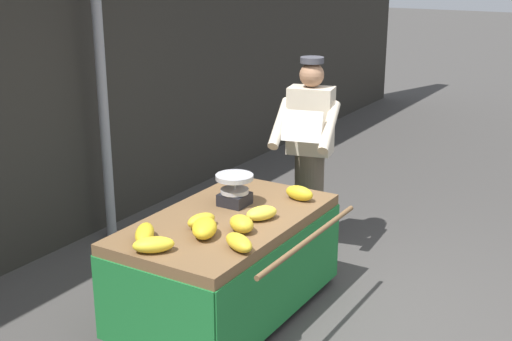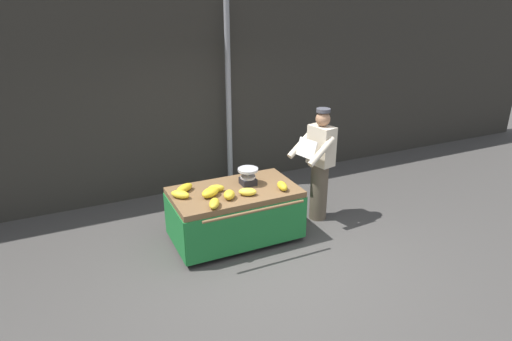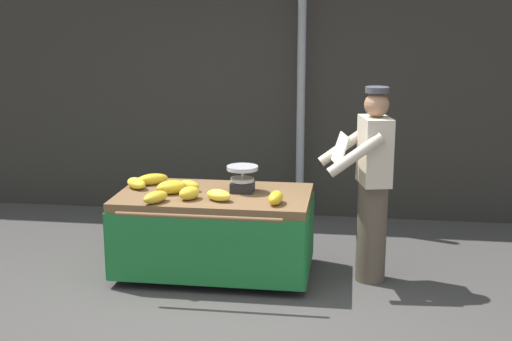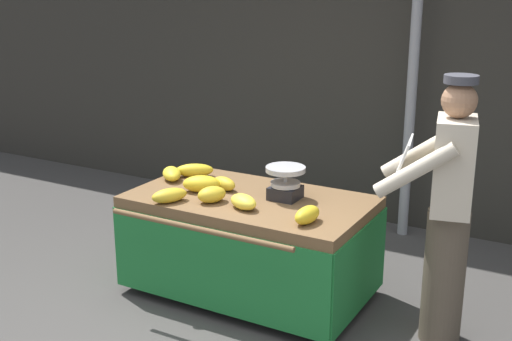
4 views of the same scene
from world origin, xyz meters
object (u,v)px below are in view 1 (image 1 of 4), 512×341
at_px(street_pole, 101,67).
at_px(banana_bunch_6, 153,245).
at_px(banana_cart, 227,245).
at_px(banana_bunch_0, 299,193).
at_px(weighing_scale, 235,190).
at_px(vendor_person, 309,154).
at_px(banana_bunch_7, 204,228).
at_px(banana_bunch_1, 239,242).
at_px(banana_bunch_4, 262,213).
at_px(banana_bunch_5, 145,234).
at_px(banana_bunch_2, 201,220).
at_px(banana_bunch_3, 242,224).

xyz_separation_m(street_pole, banana_bunch_6, (-1.36, -1.66, -0.79)).
height_order(banana_cart, banana_bunch_0, banana_bunch_0).
relative_size(weighing_scale, vendor_person, 0.16).
distance_m(street_pole, banana_bunch_7, 2.19).
relative_size(banana_bunch_1, banana_bunch_4, 1.11).
distance_m(banana_bunch_4, banana_bunch_7, 0.48).
bearing_deg(banana_bunch_5, street_pole, 50.14).
relative_size(banana_bunch_2, banana_bunch_4, 0.92).
height_order(banana_bunch_0, banana_bunch_6, banana_bunch_0).
height_order(banana_bunch_6, banana_bunch_7, banana_bunch_7).
relative_size(weighing_scale, banana_bunch_3, 1.35).
height_order(banana_bunch_2, banana_bunch_3, banana_bunch_3).
distance_m(banana_bunch_1, banana_bunch_2, 0.46).
xyz_separation_m(banana_bunch_6, vendor_person, (2.11, -0.02, 0.07)).
distance_m(banana_bunch_0, banana_bunch_7, 0.97).
bearing_deg(banana_bunch_0, vendor_person, 21.99).
bearing_deg(banana_bunch_5, banana_bunch_4, -32.48).
distance_m(weighing_scale, banana_bunch_7, 0.63).
height_order(banana_cart, weighing_scale, weighing_scale).
xyz_separation_m(street_pole, banana_bunch_1, (-1.05, -2.10, -0.79)).
bearing_deg(banana_bunch_1, banana_cart, 41.44).
height_order(banana_bunch_0, banana_bunch_3, banana_bunch_3).
height_order(banana_bunch_2, banana_bunch_7, banana_bunch_7).
distance_m(banana_bunch_6, vendor_person, 2.11).
height_order(weighing_scale, banana_bunch_6, weighing_scale).
relative_size(banana_bunch_0, banana_bunch_5, 0.79).
xyz_separation_m(banana_bunch_0, banana_bunch_5, (-1.21, 0.49, -0.00)).
height_order(banana_cart, banana_bunch_4, banana_bunch_4).
distance_m(banana_bunch_5, banana_bunch_7, 0.39).
relative_size(banana_bunch_6, vendor_person, 0.15).
height_order(banana_bunch_1, banana_bunch_4, banana_bunch_1).
xyz_separation_m(street_pole, banana_bunch_0, (-0.05, -2.00, -0.79)).
distance_m(banana_bunch_0, banana_bunch_5, 1.31).
bearing_deg(vendor_person, banana_bunch_6, 179.58).
height_order(banana_bunch_2, banana_bunch_6, same).
bearing_deg(banana_bunch_6, banana_bunch_0, -14.36).
height_order(banana_bunch_5, banana_bunch_6, banana_bunch_5).
bearing_deg(banana_bunch_6, banana_cart, -4.79).
xyz_separation_m(banana_cart, banana_bunch_5, (-0.63, 0.22, 0.26)).
relative_size(banana_bunch_3, banana_bunch_5, 0.70).
height_order(banana_bunch_3, vendor_person, vendor_person).
distance_m(banana_bunch_2, banana_bunch_3, 0.29).
height_order(banana_bunch_3, banana_bunch_4, banana_bunch_3).
distance_m(banana_bunch_1, banana_bunch_6, 0.53).
xyz_separation_m(banana_cart, banana_bunch_6, (-0.73, 0.06, 0.26)).
height_order(banana_bunch_0, vendor_person, vendor_person).
bearing_deg(banana_cart, weighing_scale, 20.00).
distance_m(banana_bunch_5, banana_bunch_6, 0.19).
xyz_separation_m(weighing_scale, banana_bunch_1, (-0.67, -0.46, -0.07)).
bearing_deg(banana_bunch_7, vendor_person, 3.78).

